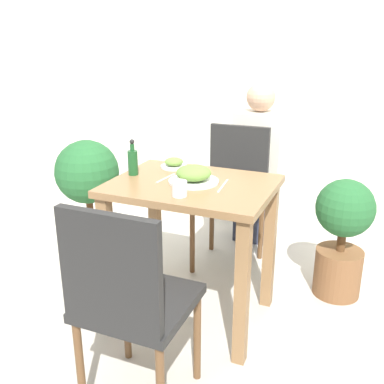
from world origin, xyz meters
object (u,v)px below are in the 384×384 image
object	(u,v)px
sauce_bottle	(133,161)
potted_plant_right	(342,233)
chair_near	(129,298)
potted_plant_left	(88,185)
food_plate	(194,175)
drink_cup	(179,189)
person_figure	(257,166)
chair_far	(233,188)
side_plate	(174,163)

from	to	relation	value
sauce_bottle	potted_plant_right	world-z (taller)	sauce_bottle
chair_near	potted_plant_left	size ratio (longest dim) A/B	1.11
chair_near	food_plate	size ratio (longest dim) A/B	3.63
chair_near	drink_cup	distance (m)	0.57
potted_plant_left	potted_plant_right	size ratio (longest dim) A/B	1.16
sauce_bottle	food_plate	bearing A→B (deg)	0.51
food_plate	potted_plant_left	xyz separation A→B (m)	(-0.92, 0.37, -0.29)
chair_near	person_figure	world-z (taller)	person_figure
chair_far	drink_cup	size ratio (longest dim) A/B	12.70
chair_far	food_plate	bearing A→B (deg)	-89.38
potted_plant_left	sauce_bottle	bearing A→B (deg)	-33.05
drink_cup	chair_near	bearing A→B (deg)	-89.02
drink_cup	potted_plant_right	bearing A→B (deg)	46.88
side_plate	potted_plant_left	distance (m)	0.79
chair_near	drink_cup	xyz separation A→B (m)	(-0.01, 0.50, 0.28)
chair_far	chair_near	bearing A→B (deg)	-88.63
drink_cup	sauce_bottle	distance (m)	0.42
potted_plant_right	food_plate	bearing A→B (deg)	-143.40
person_figure	chair_near	bearing A→B (deg)	-90.76
person_figure	sauce_bottle	bearing A→B (deg)	-110.02
chair_far	side_plate	size ratio (longest dim) A/B	6.24
chair_near	side_plate	world-z (taller)	chair_near
chair_far	potted_plant_left	xyz separation A→B (m)	(-0.91, -0.32, -0.00)
food_plate	potted_plant_right	xyz separation A→B (m)	(0.71, 0.53, -0.41)
chair_near	potted_plant_left	distance (m)	1.44
potted_plant_right	drink_cup	bearing A→B (deg)	-133.12
side_plate	sauce_bottle	xyz separation A→B (m)	(-0.14, -0.20, 0.05)
chair_near	potted_plant_right	xyz separation A→B (m)	(0.68, 1.24, -0.13)
potted_plant_right	chair_near	bearing A→B (deg)	-118.91
drink_cup	person_figure	size ratio (longest dim) A/B	0.06
chair_far	food_plate	size ratio (longest dim) A/B	3.63
sauce_bottle	potted_plant_left	distance (m)	0.76
potted_plant_left	person_figure	world-z (taller)	person_figure
chair_near	food_plate	bearing A→B (deg)	-87.92
chair_far	person_figure	world-z (taller)	person_figure
food_plate	drink_cup	xyz separation A→B (m)	(0.02, -0.21, -0.00)
chair_far	drink_cup	xyz separation A→B (m)	(0.02, -0.90, 0.28)
food_plate	drink_cup	distance (m)	0.21
chair_near	potted_plant_right	world-z (taller)	chair_near
chair_far	food_plate	xyz separation A→B (m)	(0.01, -0.69, 0.29)
drink_cup	person_figure	distance (m)	1.32
side_plate	person_figure	distance (m)	0.94
chair_near	side_plate	size ratio (longest dim) A/B	6.24
side_plate	food_plate	bearing A→B (deg)	-44.62
food_plate	side_plate	distance (m)	0.29
chair_far	person_figure	xyz separation A→B (m)	(0.06, 0.40, 0.05)
food_plate	potted_plant_left	distance (m)	1.03
food_plate	potted_plant_left	bearing A→B (deg)	158.07
chair_near	sauce_bottle	distance (m)	0.86
chair_near	potted_plant_left	bearing A→B (deg)	-48.81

